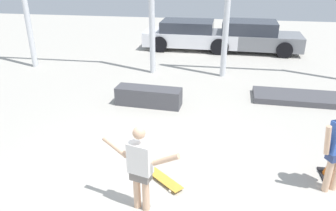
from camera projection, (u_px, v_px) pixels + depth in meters
The scene contains 8 objects.
ground_plane at pixel (155, 172), 6.31m from camera, with size 36.00×36.00×0.00m, color #B2ADA3.
skateboarder at pixel (140, 166), 5.08m from camera, with size 1.30×0.43×1.51m.
skateboard at pixel (164, 180), 6.01m from camera, with size 0.77×0.70×0.08m.
grind_box at pixel (149, 97), 9.13m from camera, with size 1.82×0.54×0.51m, color #47474C.
manual_pad at pixel (315, 99), 9.43m from camera, with size 3.44×1.03×0.17m, color #47474C.
parked_car_white at pixel (190, 35), 14.79m from camera, with size 4.19×1.94×1.26m.
parked_car_grey at pixel (251, 37), 14.36m from camera, with size 4.25×2.02×1.32m.
traffic_cone at pixel (335, 163), 6.09m from camera, with size 0.45×0.45×0.59m.
Camera 1 is at (1.07, -5.12, 3.76)m, focal length 35.00 mm.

